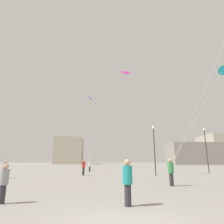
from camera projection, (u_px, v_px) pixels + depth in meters
name	position (u px, v px, depth m)	size (l,w,h in m)	color
person_in_red	(84.00, 167.00, 22.94)	(0.39, 0.39, 1.81)	#2D2D33
person_in_white	(90.00, 165.00, 30.16)	(0.37, 0.37, 1.72)	#2D2D33
person_in_teal	(128.00, 180.00, 7.68)	(0.39, 0.39, 1.78)	#2D2D33
person_in_grey	(4.00, 181.00, 8.08)	(0.35, 0.35, 1.60)	#2D2D33
person_in_purple	(4.00, 169.00, 19.36)	(0.37, 0.37, 1.68)	#2D2D33
person_in_green	(171.00, 171.00, 13.53)	(0.41, 0.41, 1.87)	#2D2D33
kite_cyan_diamond	(222.00, 71.00, 22.94)	(9.87, 7.28, 11.40)	#1EB2C6
kite_violet_diamond	(90.00, 98.00, 42.82)	(1.97, 10.41, 14.47)	purple
kite_magenta_delta	(125.00, 75.00, 24.98)	(5.83, 1.32, 11.81)	#D12899
building_left_hall	(69.00, 151.00, 94.40)	(13.76, 16.77, 12.33)	#B2A893
building_centre_hall	(193.00, 154.00, 79.61)	(20.29, 12.54, 8.66)	gray
lamppost_east	(206.00, 143.00, 27.52)	(0.36, 0.36, 6.24)	#2D2D30
lamppost_west	(154.00, 142.00, 23.24)	(0.36, 0.36, 5.80)	#2D2D30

